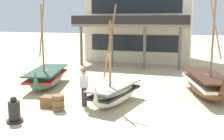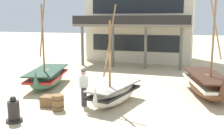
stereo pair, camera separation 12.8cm
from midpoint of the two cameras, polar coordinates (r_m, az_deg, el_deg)
name	(u,v)px [view 1 (the left image)]	position (r m, az deg, el deg)	size (l,w,h in m)	color
ground_plane	(106,102)	(13.16, -1.59, -6.77)	(120.00, 120.00, 0.00)	#CCB78E
fishing_boat_near_left	(206,84)	(14.84, 19.04, -2.77)	(2.71, 4.84, 5.78)	brown
fishing_boat_centre_large	(47,77)	(16.47, -13.81, -1.47)	(2.65, 4.56, 5.15)	#427056
fishing_boat_far_right	(115,93)	(12.71, 0.24, -4.92)	(1.88, 3.58, 4.61)	silver
fisherman_by_hull	(84,88)	(12.44, -6.20, -3.88)	(0.39, 0.28, 1.68)	#33333D
capstan_winch	(14,112)	(11.25, -20.25, -8.29)	(0.64, 0.64, 1.03)	black
wooden_barrel	(58,103)	(12.12, -11.57, -6.80)	(0.56, 0.56, 0.70)	brown
cargo_crate	(49,101)	(12.78, -13.52, -6.45)	(0.59, 0.59, 0.49)	brown
harbor_building_main	(140,24)	(26.90, 5.86, 9.67)	(10.08, 8.13, 7.00)	beige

